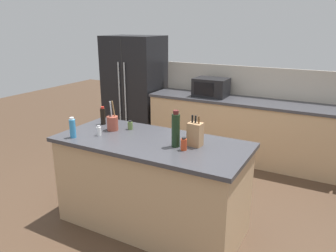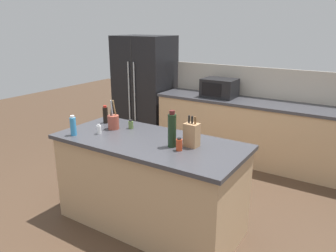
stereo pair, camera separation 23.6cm
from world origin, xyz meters
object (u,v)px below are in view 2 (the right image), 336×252
object	(u,v)px
spice_jar_oregano	(131,125)
wine_bottle	(172,130)
spice_jar_paprika	(179,145)
utensil_crock	(113,122)
salt_shaker	(99,129)
microwave	(219,88)
soy_sauce_bottle	(105,115)
knife_block	(192,135)
dish_soap_bottle	(73,126)
refrigerator	(145,88)

from	to	relation	value
spice_jar_oregano	wine_bottle	xyz separation A→B (m)	(0.67, -0.23, 0.12)
wine_bottle	spice_jar_paprika	xyz separation A→B (m)	(0.11, -0.05, -0.11)
utensil_crock	salt_shaker	distance (m)	0.21
microwave	salt_shaker	xyz separation A→B (m)	(-0.30, -2.33, -0.09)
spice_jar_oregano	soy_sauce_bottle	world-z (taller)	soy_sauce_bottle
microwave	soy_sauce_bottle	size ratio (longest dim) A/B	2.51
spice_jar_oregano	wine_bottle	world-z (taller)	wine_bottle
salt_shaker	spice_jar_paprika	size ratio (longest dim) A/B	0.88
microwave	salt_shaker	world-z (taller)	microwave
soy_sauce_bottle	spice_jar_paprika	size ratio (longest dim) A/B	1.70
soy_sauce_bottle	wine_bottle	bearing A→B (deg)	-12.73
knife_block	salt_shaker	bearing A→B (deg)	-164.83
knife_block	wine_bottle	distance (m)	0.19
microwave	dish_soap_bottle	size ratio (longest dim) A/B	2.46
utensil_crock	spice_jar_oregano	world-z (taller)	utensil_crock
spice_jar_paprika	dish_soap_bottle	bearing A→B (deg)	-168.99
spice_jar_oregano	spice_jar_paprika	xyz separation A→B (m)	(0.77, -0.27, 0.01)
microwave	spice_jar_paprika	xyz separation A→B (m)	(0.63, -2.28, -0.09)
dish_soap_bottle	soy_sauce_bottle	bearing A→B (deg)	93.18
refrigerator	wine_bottle	bearing A→B (deg)	-48.76
dish_soap_bottle	salt_shaker	bearing A→B (deg)	42.44
wine_bottle	spice_jar_paprika	size ratio (longest dim) A/B	2.87
spice_jar_oregano	soy_sauce_bottle	xyz separation A→B (m)	(-0.38, 0.01, 0.05)
spice_jar_paprika	utensil_crock	bearing A→B (deg)	170.01
spice_jar_paprika	spice_jar_oregano	bearing A→B (deg)	160.45
refrigerator	spice_jar_paprika	distance (m)	3.14
utensil_crock	spice_jar_paprika	bearing A→B (deg)	-9.99
knife_block	spice_jar_paprika	distance (m)	0.17
spice_jar_paprika	microwave	bearing A→B (deg)	105.53
microwave	wine_bottle	xyz separation A→B (m)	(0.53, -2.23, 0.02)
microwave	dish_soap_bottle	world-z (taller)	microwave
knife_block	salt_shaker	size ratio (longest dim) A/B	2.76
knife_block	dish_soap_bottle	xyz separation A→B (m)	(-1.16, -0.37, -0.02)
spice_jar_oregano	knife_block	bearing A→B (deg)	-8.48
knife_block	utensil_crock	xyz separation A→B (m)	(-0.96, 0.01, -0.03)
knife_block	spice_jar_oregano	size ratio (longest dim) A/B	3.02
wine_bottle	soy_sauce_bottle	bearing A→B (deg)	167.27
salt_shaker	refrigerator	bearing A→B (deg)	116.27
refrigerator	dish_soap_bottle	distance (m)	2.74
dish_soap_bottle	spice_jar_paprika	world-z (taller)	dish_soap_bottle
dish_soap_bottle	utensil_crock	bearing A→B (deg)	62.38
soy_sauce_bottle	dish_soap_bottle	world-z (taller)	dish_soap_bottle
knife_block	wine_bottle	size ratio (longest dim) A/B	0.84
microwave	spice_jar_oregano	distance (m)	2.01
utensil_crock	spice_jar_paprika	world-z (taller)	utensil_crock
dish_soap_bottle	refrigerator	bearing A→B (deg)	111.15
microwave	spice_jar_oregano	size ratio (longest dim) A/B	5.34
knife_block	spice_jar_oregano	distance (m)	0.83
knife_block	wine_bottle	bearing A→B (deg)	-140.98
salt_shaker	dish_soap_bottle	world-z (taller)	dish_soap_bottle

